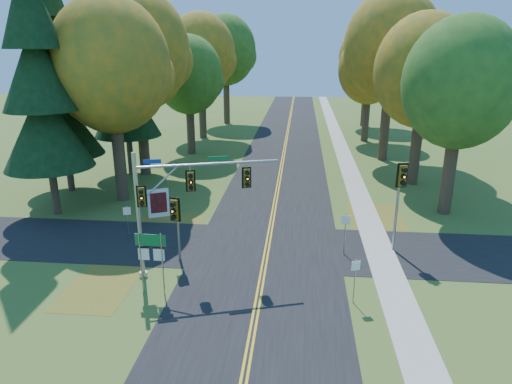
# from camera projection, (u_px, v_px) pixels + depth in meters

# --- Properties ---
(ground) EXTENTS (160.00, 160.00, 0.00)m
(ground) POSITION_uv_depth(u_px,v_px,m) (265.00, 263.00, 23.75)
(ground) COLOR #3E5F21
(ground) RESTS_ON ground
(road_main) EXTENTS (8.00, 160.00, 0.02)m
(road_main) POSITION_uv_depth(u_px,v_px,m) (265.00, 263.00, 23.75)
(road_main) COLOR black
(road_main) RESTS_ON ground
(road_cross) EXTENTS (60.00, 6.00, 0.02)m
(road_cross) POSITION_uv_depth(u_px,v_px,m) (267.00, 247.00, 25.64)
(road_cross) COLOR black
(road_cross) RESTS_ON ground
(centerline_left) EXTENTS (0.10, 160.00, 0.01)m
(centerline_left) POSITION_uv_depth(u_px,v_px,m) (263.00, 263.00, 23.75)
(centerline_left) COLOR gold
(centerline_left) RESTS_ON road_main
(centerline_right) EXTENTS (0.10, 160.00, 0.01)m
(centerline_right) POSITION_uv_depth(u_px,v_px,m) (266.00, 263.00, 23.73)
(centerline_right) COLOR gold
(centerline_right) RESTS_ON road_main
(sidewalk_east) EXTENTS (1.60, 160.00, 0.06)m
(sidewalk_east) POSITION_uv_depth(u_px,v_px,m) (386.00, 268.00, 23.17)
(sidewalk_east) COLOR #9E998E
(sidewalk_east) RESTS_ON ground
(leaf_patch_w_near) EXTENTS (4.00, 6.00, 0.00)m
(leaf_patch_w_near) POSITION_uv_depth(u_px,v_px,m) (165.00, 229.00, 28.14)
(leaf_patch_w_near) COLOR brown
(leaf_patch_w_near) RESTS_ON ground
(leaf_patch_e) EXTENTS (3.50, 8.00, 0.00)m
(leaf_patch_e) POSITION_uv_depth(u_px,v_px,m) (379.00, 225.00, 28.80)
(leaf_patch_e) COLOR brown
(leaf_patch_e) RESTS_ON ground
(leaf_patch_w_far) EXTENTS (3.00, 5.00, 0.00)m
(leaf_patch_w_far) POSITION_uv_depth(u_px,v_px,m) (102.00, 285.00, 21.61)
(leaf_patch_w_far) COLOR brown
(leaf_patch_w_far) RESTS_ON ground
(tree_w_a) EXTENTS (8.00, 8.00, 14.15)m
(tree_w_a) POSITION_uv_depth(u_px,v_px,m) (112.00, 66.00, 30.74)
(tree_w_a) COLOR #38281C
(tree_w_a) RESTS_ON ground
(tree_e_a) EXTENTS (7.20, 7.20, 12.73)m
(tree_e_a) POSITION_uv_depth(u_px,v_px,m) (462.00, 84.00, 28.35)
(tree_e_a) COLOR #38281C
(tree_e_a) RESTS_ON ground
(tree_w_b) EXTENTS (8.60, 8.60, 15.38)m
(tree_w_b) POSITION_uv_depth(u_px,v_px,m) (138.00, 51.00, 37.06)
(tree_w_b) COLOR #38281C
(tree_w_b) RESTS_ON ground
(tree_e_b) EXTENTS (7.60, 7.60, 13.33)m
(tree_e_b) POSITION_uv_depth(u_px,v_px,m) (425.00, 72.00, 34.74)
(tree_e_b) COLOR #38281C
(tree_e_b) RESTS_ON ground
(tree_w_c) EXTENTS (6.80, 6.80, 11.91)m
(tree_w_c) POSITION_uv_depth(u_px,v_px,m) (189.00, 75.00, 45.35)
(tree_w_c) COLOR #38281C
(tree_w_c) RESTS_ON ground
(tree_e_c) EXTENTS (8.80, 8.80, 15.79)m
(tree_e_c) POSITION_uv_depth(u_px,v_px,m) (393.00, 47.00, 41.97)
(tree_e_c) COLOR #38281C
(tree_e_c) RESTS_ON ground
(tree_w_d) EXTENTS (8.20, 8.20, 14.56)m
(tree_w_d) POSITION_uv_depth(u_px,v_px,m) (201.00, 54.00, 53.09)
(tree_w_d) COLOR #38281C
(tree_w_d) RESTS_ON ground
(tree_e_d) EXTENTS (7.00, 7.00, 12.32)m
(tree_e_d) POSITION_uv_depth(u_px,v_px,m) (370.00, 69.00, 51.47)
(tree_e_d) COLOR #38281C
(tree_e_d) RESTS_ON ground
(tree_w_e) EXTENTS (8.40, 8.40, 14.97)m
(tree_w_e) POSITION_uv_depth(u_px,v_px,m) (226.00, 51.00, 63.21)
(tree_w_e) COLOR #38281C
(tree_w_e) RESTS_ON ground
(tree_e_e) EXTENTS (7.80, 7.80, 13.74)m
(tree_e_e) POSITION_uv_depth(u_px,v_px,m) (368.00, 58.00, 61.20)
(tree_e_e) COLOR #38281C
(tree_e_e) RESTS_ON ground
(pine_a) EXTENTS (5.60, 5.60, 19.48)m
(pine_a) POSITION_uv_depth(u_px,v_px,m) (38.00, 73.00, 27.95)
(pine_a) COLOR #38281C
(pine_a) RESTS_ON ground
(pine_b) EXTENTS (5.60, 5.60, 17.31)m
(pine_b) POSITION_uv_depth(u_px,v_px,m) (58.00, 84.00, 33.14)
(pine_b) COLOR #38281C
(pine_b) RESTS_ON ground
(pine_c) EXTENTS (5.60, 5.60, 20.56)m
(pine_c) POSITION_uv_depth(u_px,v_px,m) (122.00, 60.00, 37.12)
(pine_c) COLOR #38281C
(pine_c) RESTS_ON ground
(traffic_mast) EXTENTS (6.61, 2.42, 6.25)m
(traffic_mast) POSITION_uv_depth(u_px,v_px,m) (174.00, 197.00, 21.45)
(traffic_mast) COLOR #989BA1
(traffic_mast) RESTS_ON ground
(east_signal_pole) EXTENTS (0.58, 0.68, 5.05)m
(east_signal_pole) POSITION_uv_depth(u_px,v_px,m) (401.00, 185.00, 23.93)
(east_signal_pole) COLOR gray
(east_signal_pole) RESTS_ON ground
(ped_signal_pole) EXTENTS (0.56, 0.65, 3.56)m
(ped_signal_pole) POSITION_uv_depth(u_px,v_px,m) (176.00, 214.00, 23.15)
(ped_signal_pole) COLOR gray
(ped_signal_pole) RESTS_ON ground
(route_sign_cluster) EXTENTS (1.41, 0.11, 3.01)m
(route_sign_cluster) POSITION_uv_depth(u_px,v_px,m) (151.00, 251.00, 20.25)
(route_sign_cluster) COLOR gray
(route_sign_cluster) RESTS_ON ground
(info_kiosk) EXTENTS (1.33, 0.75, 1.90)m
(info_kiosk) POSITION_uv_depth(u_px,v_px,m) (159.00, 203.00, 29.92)
(info_kiosk) COLOR white
(info_kiosk) RESTS_ON ground
(reg_sign_e_north) EXTENTS (0.44, 0.14, 2.35)m
(reg_sign_e_north) POSITION_uv_depth(u_px,v_px,m) (345.00, 227.00, 24.28)
(reg_sign_e_north) COLOR gray
(reg_sign_e_north) RESTS_ON ground
(reg_sign_e_south) EXTENTS (0.39, 0.15, 2.11)m
(reg_sign_e_south) POSITION_uv_depth(u_px,v_px,m) (355.00, 273.00, 19.70)
(reg_sign_e_south) COLOR gray
(reg_sign_e_south) RESTS_ON ground
(reg_sign_w) EXTENTS (0.41, 0.16, 2.19)m
(reg_sign_w) POSITION_uv_depth(u_px,v_px,m) (127.00, 217.00, 25.92)
(reg_sign_w) COLOR gray
(reg_sign_w) RESTS_ON ground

